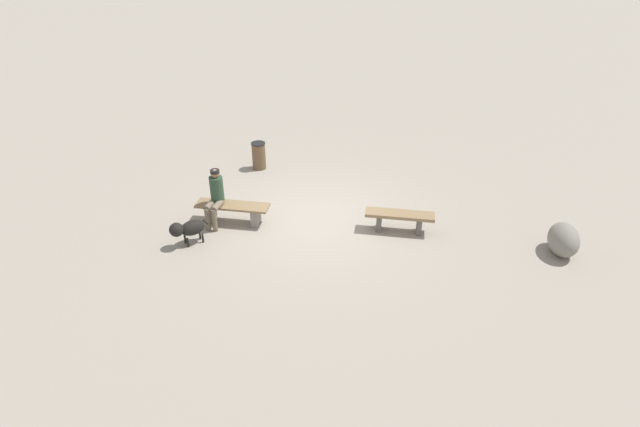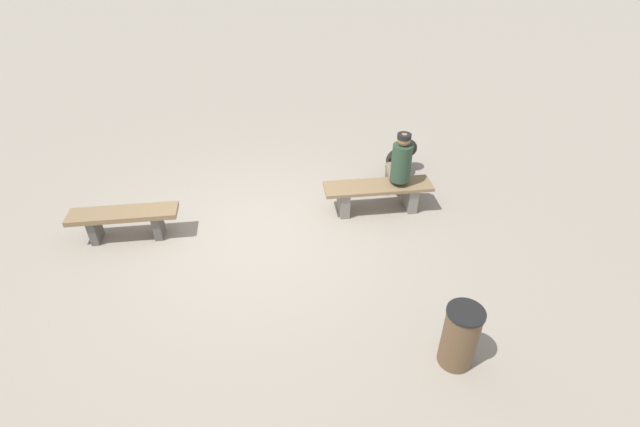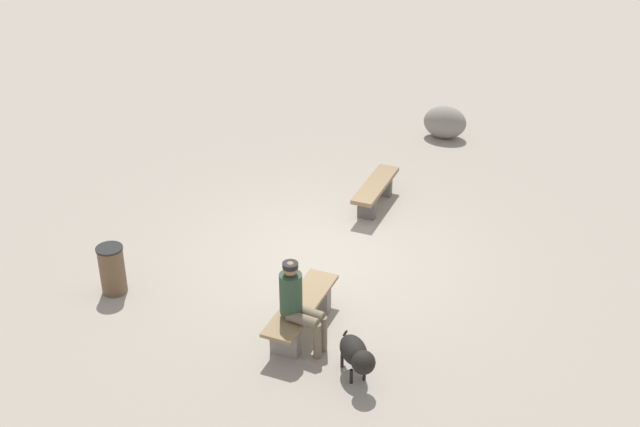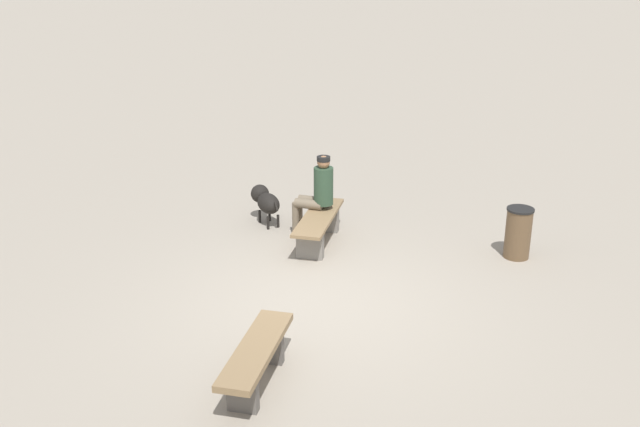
% 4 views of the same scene
% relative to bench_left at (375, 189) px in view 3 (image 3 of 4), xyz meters
% --- Properties ---
extents(ground, '(210.00, 210.00, 0.06)m').
position_rel_bench_left_xyz_m(ground, '(1.90, -0.37, -0.37)').
color(ground, '#9E9384').
extents(bench_left, '(1.56, 0.51, 0.46)m').
position_rel_bench_left_xyz_m(bench_left, '(0.00, 0.00, 0.00)').
color(bench_left, '#605B56').
rests_on(bench_left, ground).
extents(bench_right, '(1.73, 0.59, 0.47)m').
position_rel_bench_left_xyz_m(bench_right, '(3.82, -0.10, -0.03)').
color(bench_right, gray).
rests_on(bench_right, ground).
extents(seated_person, '(0.39, 0.65, 1.33)m').
position_rel_bench_left_xyz_m(seated_person, '(4.17, -0.03, 0.41)').
color(seated_person, '#2D4733').
rests_on(seated_person, ground).
extents(dog, '(0.74, 0.65, 0.60)m').
position_rel_bench_left_xyz_m(dog, '(4.58, 0.90, 0.06)').
color(dog, black).
rests_on(dog, ground).
extents(trash_bin, '(0.40, 0.40, 0.77)m').
position_rel_bench_left_xyz_m(trash_bin, '(3.74, -3.08, 0.05)').
color(trash_bin, brown).
rests_on(trash_bin, ground).
extents(boulder, '(0.64, 0.92, 0.68)m').
position_rel_bench_left_xyz_m(boulder, '(-3.37, 0.65, 0.00)').
color(boulder, gray).
rests_on(boulder, ground).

